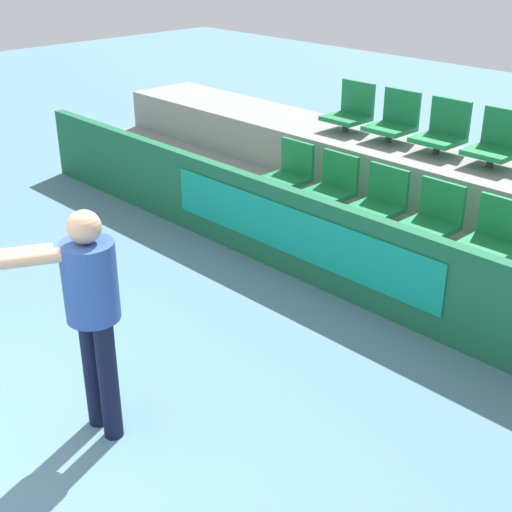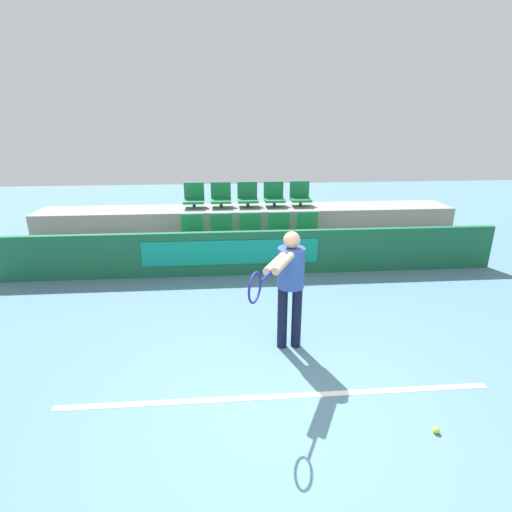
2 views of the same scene
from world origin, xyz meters
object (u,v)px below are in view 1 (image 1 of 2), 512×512
at_px(stadium_chair_0, 290,171).
at_px(stadium_chair_1, 332,185).
at_px(stadium_chair_7, 443,131).
at_px(stadium_chair_8, 496,143).
at_px(stadium_chair_2, 380,200).
at_px(stadium_chair_4, 494,236).
at_px(stadium_chair_5, 351,111).
at_px(tennis_player, 81,301).
at_px(stadium_chair_6, 394,120).
at_px(stadium_chair_3, 433,217).

xyz_separation_m(stadium_chair_0, stadium_chair_1, (0.60, 0.00, 0.00)).
bearing_deg(stadium_chair_7, stadium_chair_8, 0.00).
bearing_deg(stadium_chair_2, stadium_chair_0, 180.00).
relative_size(stadium_chair_4, stadium_chair_5, 1.00).
bearing_deg(tennis_player, stadium_chair_8, 112.10).
xyz_separation_m(stadium_chair_0, stadium_chair_7, (1.20, 0.98, 0.49)).
distance_m(stadium_chair_1, stadium_chair_4, 1.80).
bearing_deg(stadium_chair_1, stadium_chair_6, 90.00).
xyz_separation_m(stadium_chair_8, tennis_player, (-0.35, -4.38, -0.21)).
xyz_separation_m(stadium_chair_2, stadium_chair_7, (0.00, 0.98, 0.49)).
relative_size(stadium_chair_0, stadium_chair_6, 1.00).
bearing_deg(stadium_chair_1, stadium_chair_4, 0.00).
bearing_deg(tennis_player, stadium_chair_0, 139.82).
distance_m(stadium_chair_6, stadium_chair_8, 1.20).
xyz_separation_m(stadium_chair_5, stadium_chair_8, (1.80, 0.00, 0.00)).
bearing_deg(stadium_chair_8, stadium_chair_5, 180.00).
bearing_deg(stadium_chair_0, stadium_chair_8, 28.56).
distance_m(stadium_chair_3, stadium_chair_4, 0.60).
xyz_separation_m(stadium_chair_4, stadium_chair_8, (-0.60, 0.98, 0.49)).
bearing_deg(stadium_chair_3, stadium_chair_4, 0.00).
bearing_deg(stadium_chair_5, stadium_chair_2, -39.23).
relative_size(stadium_chair_2, stadium_chair_5, 1.00).
xyz_separation_m(stadium_chair_1, stadium_chair_7, (0.60, 0.98, 0.49)).
bearing_deg(stadium_chair_5, stadium_chair_0, -90.00).
relative_size(stadium_chair_1, stadium_chair_3, 1.00).
bearing_deg(stadium_chair_6, stadium_chair_8, 0.00).
bearing_deg(stadium_chair_6, stadium_chair_5, 180.00).
height_order(stadium_chair_2, stadium_chair_7, stadium_chair_7).
bearing_deg(stadium_chair_8, stadium_chair_2, -121.48).
relative_size(stadium_chair_0, stadium_chair_7, 1.00).
relative_size(stadium_chair_0, stadium_chair_4, 1.00).
xyz_separation_m(stadium_chair_6, stadium_chair_8, (1.20, 0.00, 0.00)).
relative_size(stadium_chair_3, stadium_chair_4, 1.00).
height_order(stadium_chair_4, stadium_chair_7, stadium_chair_7).
bearing_deg(stadium_chair_8, stadium_chair_6, 180.00).
bearing_deg(stadium_chair_4, stadium_chair_6, 151.44).
xyz_separation_m(stadium_chair_2, stadium_chair_5, (-1.20, 0.98, 0.49)).
height_order(stadium_chair_2, stadium_chair_6, stadium_chair_6).
relative_size(stadium_chair_3, stadium_chair_5, 1.00).
height_order(stadium_chair_1, stadium_chair_2, same).
xyz_separation_m(stadium_chair_4, tennis_player, (-0.95, -3.40, 0.28)).
bearing_deg(stadium_chair_5, stadium_chair_1, -58.52).
height_order(stadium_chair_6, tennis_player, tennis_player).
xyz_separation_m(stadium_chair_1, stadium_chair_4, (1.80, 0.00, 0.00)).
relative_size(stadium_chair_1, stadium_chair_6, 1.00).
distance_m(stadium_chair_1, stadium_chair_5, 1.25).
distance_m(stadium_chair_2, stadium_chair_7, 1.10).
bearing_deg(stadium_chair_6, tennis_player, -79.01).
height_order(stadium_chair_5, stadium_chair_7, same).
xyz_separation_m(stadium_chair_1, stadium_chair_2, (0.60, 0.00, 0.00)).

